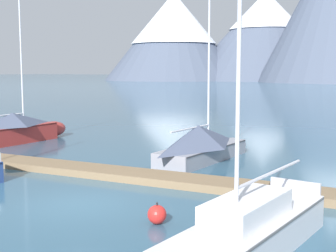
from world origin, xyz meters
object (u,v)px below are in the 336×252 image
Objects in this scene: sailboat_mid_dock_starboard at (238,239)px; sailboat_nearest_berth at (22,128)px; mooring_buoy_channel_marker at (157,214)px; sailboat_mid_dock_port at (202,143)px.

sailboat_nearest_berth is at bearing 149.37° from sailboat_mid_dock_starboard.
sailboat_mid_dock_starboard is 3.38m from mooring_buoy_channel_marker.
sailboat_mid_dock_port is 1.15× the size of sailboat_mid_dock_starboard.
sailboat_mid_dock_starboard is (18.33, -10.85, -0.31)m from sailboat_nearest_berth.
sailboat_nearest_berth is at bearing 179.89° from sailboat_mid_dock_port.
mooring_buoy_channel_marker is at bearing -72.45° from sailboat_mid_dock_port.
sailboat_mid_dock_port is 14.09× the size of mooring_buoy_channel_marker.
sailboat_mid_dock_port reaches higher than sailboat_nearest_berth.
sailboat_nearest_berth is 21.30m from sailboat_mid_dock_starboard.
sailboat_nearest_berth reaches higher than sailboat_mid_dock_starboard.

